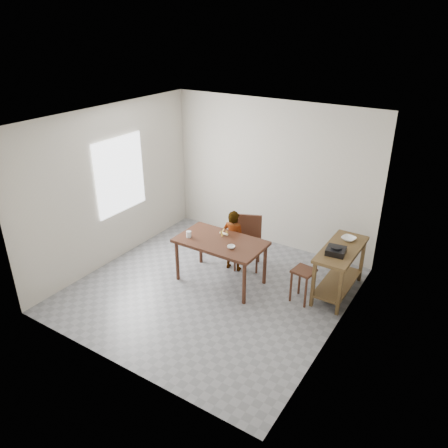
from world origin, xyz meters
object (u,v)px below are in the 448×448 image
Objects in this scene: dining_table at (221,261)px; stool at (303,285)px; prep_counter at (339,271)px; dining_chair at (247,244)px; child at (233,240)px.

dining_table is 2.58× the size of stool.
dining_table is 1.86m from prep_counter.
prep_counter is 1.33× the size of dining_chair.
dining_table is 0.49m from child.
dining_chair is at bearing 78.49° from dining_table.
stool is at bearing -42.24° from dining_chair.
dining_table reaches higher than stool.
dining_chair is (0.17, 0.18, -0.09)m from child.
dining_chair reaches higher than dining_table.
prep_counter is at bearing -179.17° from child.
dining_chair is 1.66× the size of stool.
dining_table is 1.56× the size of dining_chair.
child reaches higher than prep_counter.
stool is at bearing 162.89° from child.
stool is (1.34, 0.21, -0.10)m from dining_table.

